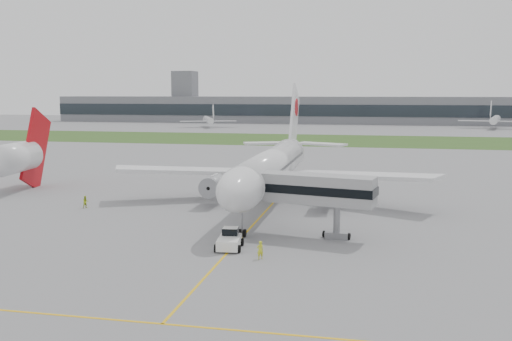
% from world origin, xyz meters
% --- Properties ---
extents(ground, '(600.00, 600.00, 0.00)m').
position_xyz_m(ground, '(0.00, 0.00, 0.00)').
color(ground, gray).
rests_on(ground, ground).
extents(apron_markings, '(70.00, 70.00, 0.04)m').
position_xyz_m(apron_markings, '(0.00, -5.00, 0.00)').
color(apron_markings, yellow).
rests_on(apron_markings, ground).
extents(grass_strip, '(600.00, 50.00, 0.02)m').
position_xyz_m(grass_strip, '(0.00, 120.00, 0.01)').
color(grass_strip, '#33521E').
rests_on(grass_strip, ground).
extents(terminal_building, '(320.00, 22.30, 14.00)m').
position_xyz_m(terminal_building, '(0.00, 229.87, 7.00)').
color(terminal_building, slate).
rests_on(terminal_building, ground).
extents(control_tower, '(12.00, 12.00, 56.00)m').
position_xyz_m(control_tower, '(-90.00, 232.00, 0.00)').
color(control_tower, slate).
rests_on(control_tower, ground).
extents(airliner, '(48.13, 53.95, 17.88)m').
position_xyz_m(airliner, '(0.00, 4.87, 5.66)').
color(airliner, silver).
rests_on(airliner, ground).
extents(pushback_tug, '(3.08, 4.21, 2.04)m').
position_xyz_m(pushback_tug, '(-0.23, -19.83, 0.94)').
color(pushback_tug, white).
rests_on(pushback_tug, ground).
extents(jet_bridge, '(16.18, 6.34, 7.37)m').
position_xyz_m(jet_bridge, '(6.27, -13.36, 5.46)').
color(jet_bridge, '#98999B').
rests_on(jet_bridge, ground).
extents(safety_cone_left, '(0.41, 0.41, 0.56)m').
position_xyz_m(safety_cone_left, '(-0.50, -18.36, 0.28)').
color(safety_cone_left, red).
rests_on(safety_cone_left, ground).
extents(safety_cone_right, '(0.37, 0.37, 0.51)m').
position_xyz_m(safety_cone_right, '(0.50, -17.81, 0.26)').
color(safety_cone_right, red).
rests_on(safety_cone_right, ground).
extents(ground_crew_near, '(0.80, 0.75, 1.84)m').
position_xyz_m(ground_crew_near, '(3.69, -23.10, 0.92)').
color(ground_crew_near, yellow).
rests_on(ground_crew_near, ground).
extents(ground_crew_far, '(1.07, 1.08, 1.76)m').
position_xyz_m(ground_crew_far, '(-25.31, -3.66, 0.88)').
color(ground_crew_far, '#AFCB21').
rests_on(ground_crew_far, ground).
extents(neighbor_aircraft, '(6.10, 17.85, 14.48)m').
position_xyz_m(neighbor_aircraft, '(-42.92, 6.65, 5.74)').
color(neighbor_aircraft, '#B10A11').
rests_on(neighbor_aircraft, ground).
extents(distant_aircraft_left, '(33.37, 31.68, 10.12)m').
position_xyz_m(distant_aircraft_left, '(-61.48, 180.43, 0.00)').
color(distant_aircraft_left, silver).
rests_on(distant_aircraft_left, ground).
extents(distant_aircraft_right, '(36.87, 34.21, 11.90)m').
position_xyz_m(distant_aircraft_right, '(67.62, 195.88, 0.00)').
color(distant_aircraft_right, silver).
rests_on(distant_aircraft_right, ground).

